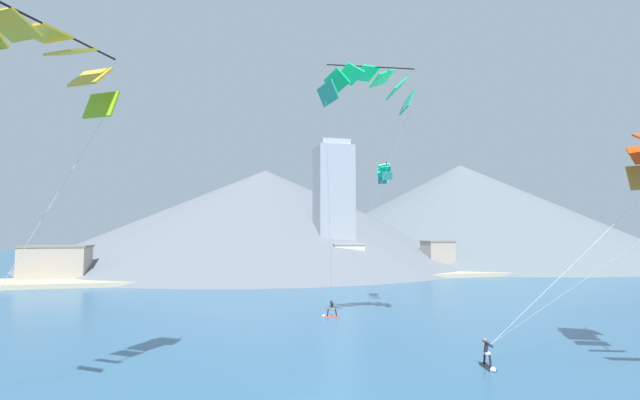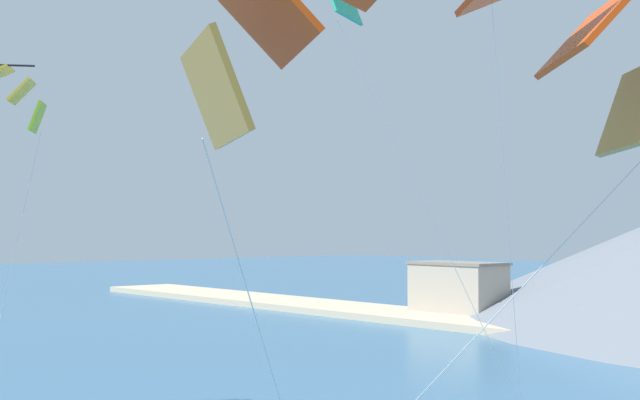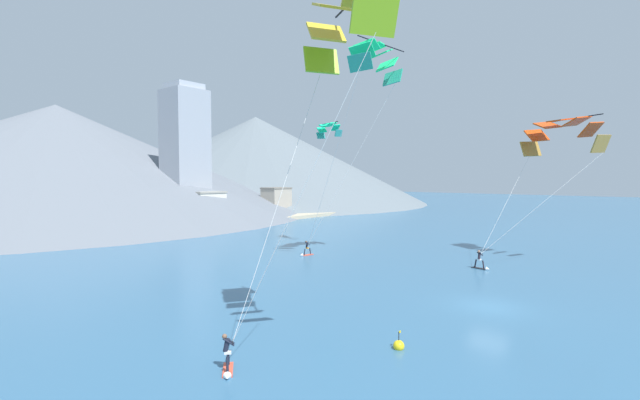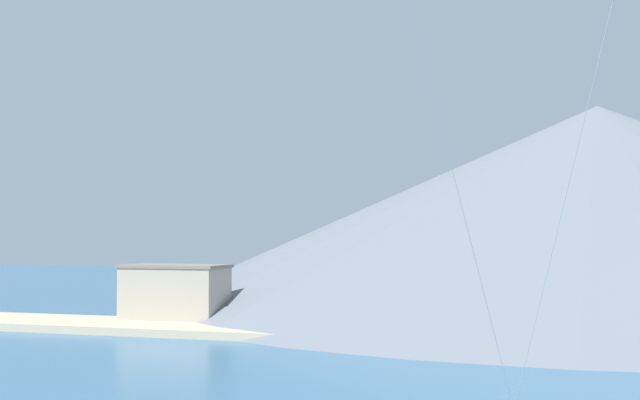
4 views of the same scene
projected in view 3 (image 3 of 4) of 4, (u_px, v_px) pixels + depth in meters
ground_plane at (488, 307)px, 28.23m from camera, size 400.00×400.00×0.00m
kitesurfer_near_lead at (306, 251)px, 46.87m from camera, size 1.78×0.65×1.66m
kitesurfer_near_trail at (227, 361)px, 18.70m from camera, size 1.43×1.59×1.74m
kitesurfer_mid_center at (481, 263)px, 39.88m from camera, size 0.71×1.78×1.83m
parafoil_kite_near_lead at (375, 59)px, 41.47m from camera, size 8.19×9.62×20.19m
parafoil_kite_near_trail at (344, 14)px, 19.73m from camera, size 7.22×7.26×16.03m
parafoil_kite_mid_center at (562, 132)px, 43.44m from camera, size 12.21×9.07×13.22m
parafoil_kite_distant_high_outer at (329, 128)px, 52.44m from camera, size 2.18×4.22×1.90m
race_marker_buoy at (399, 346)px, 21.32m from camera, size 0.56×0.56×1.02m
shoreline_strip at (112, 233)px, 63.45m from camera, size 180.00×10.00×0.70m
shore_building_promenade_mid at (81, 219)px, 63.91m from camera, size 9.28×4.43×4.67m
shore_building_quay_east at (276, 202)px, 95.28m from camera, size 5.59×4.65×6.33m
shore_building_quay_west at (127, 217)px, 69.89m from camera, size 5.84×7.17×4.01m
shore_building_old_town at (203, 207)px, 80.15m from camera, size 5.96×7.02×5.98m
highrise_tower at (185, 155)px, 81.33m from camera, size 7.00×7.00×26.19m
mountain_peak_west_ridge at (57, 160)px, 97.53m from camera, size 113.97×113.97×25.08m
mountain_peak_central_summit at (256, 160)px, 145.43m from camera, size 114.10×114.10×29.06m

